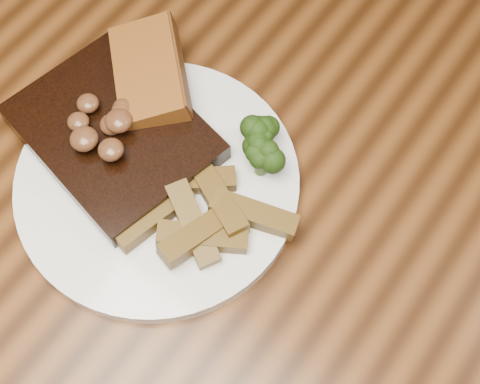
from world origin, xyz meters
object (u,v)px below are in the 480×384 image
(steak, at_px, (114,133))
(garlic_bread, at_px, (151,85))
(dining_table, at_px, (220,245))
(potato_wedges, at_px, (201,214))
(plate, at_px, (158,183))

(steak, bearing_deg, garlic_bread, 107.85)
(dining_table, xyz_separation_m, steak, (-0.12, -0.00, 0.12))
(garlic_bread, relative_size, potato_wedges, 1.09)
(steak, relative_size, garlic_bread, 1.60)
(steak, height_order, potato_wedges, steak)
(dining_table, relative_size, steak, 8.65)
(steak, xyz_separation_m, garlic_bread, (-0.01, 0.07, -0.00))
(dining_table, distance_m, garlic_bread, 0.19)
(dining_table, height_order, garlic_bread, garlic_bread)
(dining_table, relative_size, garlic_bread, 13.84)
(plate, xyz_separation_m, garlic_bread, (-0.07, 0.08, 0.02))
(plate, relative_size, steak, 1.48)
(garlic_bread, bearing_deg, steak, -40.92)
(potato_wedges, bearing_deg, steak, 171.93)
(plate, bearing_deg, steak, 170.10)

